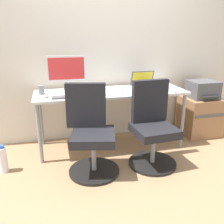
% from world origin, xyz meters
% --- Properties ---
extents(ground_plane, '(5.28, 5.28, 0.00)m').
position_xyz_m(ground_plane, '(0.00, 0.00, 0.00)').
color(ground_plane, '#9E7A56').
extents(back_wall, '(4.40, 0.04, 2.60)m').
position_xyz_m(back_wall, '(0.00, 0.38, 1.30)').
color(back_wall, silver).
rests_on(back_wall, ground).
extents(desk, '(1.87, 0.60, 0.74)m').
position_xyz_m(desk, '(0.00, 0.00, 0.67)').
color(desk, silver).
rests_on(desk, ground).
extents(office_chair_left, '(0.54, 0.54, 0.94)m').
position_xyz_m(office_chair_left, '(-0.35, -0.54, 0.42)').
color(office_chair_left, black).
rests_on(office_chair_left, ground).
extents(office_chair_right, '(0.54, 0.54, 0.94)m').
position_xyz_m(office_chair_right, '(0.34, -0.54, 0.42)').
color(office_chair_right, black).
rests_on(office_chair_right, ground).
extents(side_cabinet, '(0.52, 0.50, 0.55)m').
position_xyz_m(side_cabinet, '(1.35, 0.07, 0.28)').
color(side_cabinet, '#996B47').
rests_on(side_cabinet, ground).
extents(printer, '(0.38, 0.40, 0.24)m').
position_xyz_m(printer, '(1.35, 0.07, 0.67)').
color(printer, '#515156').
rests_on(printer, side_cabinet).
extents(water_bottle_on_floor, '(0.09, 0.09, 0.31)m').
position_xyz_m(water_bottle_on_floor, '(-1.27, -0.36, 0.15)').
color(water_bottle_on_floor, white).
rests_on(water_bottle_on_floor, ground).
extents(desktop_monitor, '(0.48, 0.18, 0.43)m').
position_xyz_m(desktop_monitor, '(-0.52, 0.16, 0.99)').
color(desktop_monitor, silver).
rests_on(desktop_monitor, desk).
extents(open_laptop, '(0.31, 0.30, 0.22)m').
position_xyz_m(open_laptop, '(0.47, 0.07, 0.79)').
color(open_laptop, '#4C4C51').
rests_on(open_laptop, desk).
extents(keyboard_by_monitor, '(0.34, 0.12, 0.02)m').
position_xyz_m(keyboard_by_monitor, '(-0.55, -0.19, 0.75)').
color(keyboard_by_monitor, '#515156').
rests_on(keyboard_by_monitor, desk).
extents(keyboard_by_laptop, '(0.34, 0.12, 0.02)m').
position_xyz_m(keyboard_by_laptop, '(-0.06, -0.13, 0.75)').
color(keyboard_by_laptop, silver).
rests_on(keyboard_by_laptop, desk).
extents(mouse_by_monitor, '(0.06, 0.10, 0.03)m').
position_xyz_m(mouse_by_monitor, '(0.74, -0.23, 0.75)').
color(mouse_by_monitor, '#B7B7B7').
rests_on(mouse_by_monitor, desk).
extents(mouse_by_laptop, '(0.06, 0.10, 0.03)m').
position_xyz_m(mouse_by_laptop, '(-0.78, -0.12, 0.75)').
color(mouse_by_laptop, '#B7B7B7').
rests_on(mouse_by_laptop, desk).
extents(coffee_mug, '(0.08, 0.08, 0.09)m').
position_xyz_m(coffee_mug, '(-0.25, -0.01, 0.78)').
color(coffee_mug, teal).
rests_on(coffee_mug, desk).
extents(pen_cup, '(0.07, 0.07, 0.10)m').
position_xyz_m(pen_cup, '(-0.84, 0.04, 0.79)').
color(pen_cup, slate).
rests_on(pen_cup, desk).
extents(paper_pile, '(0.21, 0.30, 0.01)m').
position_xyz_m(paper_pile, '(0.79, 0.12, 0.74)').
color(paper_pile, white).
rests_on(paper_pile, desk).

